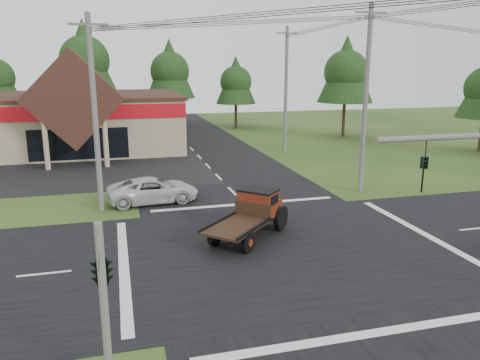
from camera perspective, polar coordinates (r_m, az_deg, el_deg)
name	(u,v)px	position (r m, az deg, el deg)	size (l,w,h in m)	color
ground	(287,249)	(20.94, 5.73, -8.35)	(120.00, 120.00, 0.00)	#274518
road_ns	(287,249)	(20.93, 5.73, -8.33)	(12.00, 120.00, 0.02)	black
road_ew	(287,249)	(20.93, 5.73, -8.32)	(120.00, 12.00, 0.02)	black
parking_apron	(21,173)	(38.57, -25.10, 0.74)	(28.00, 14.00, 0.02)	black
cvs_building	(19,121)	(48.73, -25.36, 6.49)	(30.40, 18.20, 9.19)	tan
traffic_signal_corner	(101,255)	(11.64, -16.62, -8.75)	(0.53, 2.48, 4.40)	#595651
utility_pole_nw	(95,113)	(26.24, -17.29, 7.76)	(2.00, 0.30, 10.50)	#595651
utility_pole_ne	(366,98)	(30.16, 15.07, 9.58)	(2.00, 0.30, 11.50)	#595651
utility_pole_n	(286,90)	(42.86, 5.62, 10.90)	(2.00, 0.30, 11.20)	#595651
tree_row_c	(84,58)	(59.18, -18.45, 13.95)	(7.28, 7.28, 13.13)	#332316
tree_row_d	(170,69)	(60.51, -8.56, 13.20)	(6.16, 6.16, 11.11)	#332316
tree_row_e	(236,80)	(60.03, -0.51, 12.06)	(5.04, 5.04, 9.09)	#332316
tree_side_ne	(346,70)	(54.20, 12.82, 12.96)	(6.16, 6.16, 11.11)	#332316
antique_flatbed_truck	(248,216)	(21.68, 0.95, -4.44)	(1.98, 5.18, 2.17)	#5A190C
white_pickup	(153,190)	(27.97, -10.55, -1.22)	(2.44, 5.28, 1.47)	silver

